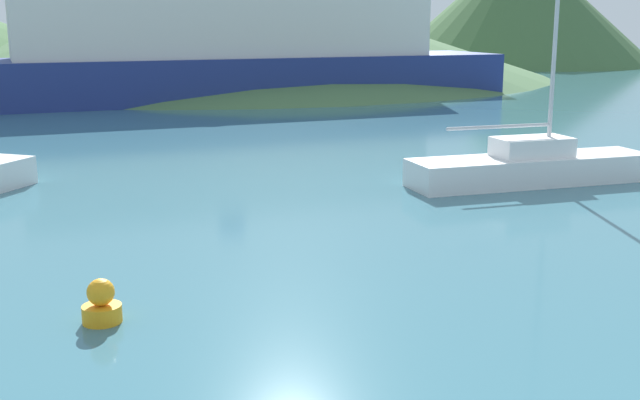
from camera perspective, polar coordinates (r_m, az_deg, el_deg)
sailboat_middle at (r=23.75m, az=14.77°, el=2.37°), size 7.40×2.68×7.55m
ferry_distant at (r=47.38m, az=-6.60°, el=10.56°), size 34.19×13.26×8.09m
buoy_marker at (r=13.04m, az=-15.28°, el=-7.18°), size 0.62×0.62×0.71m
hill_east at (r=68.08m, az=-6.70°, el=12.31°), size 52.56×52.56×8.28m
hill_far_east at (r=87.64m, az=13.98°, el=13.43°), size 27.66×27.66×12.29m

